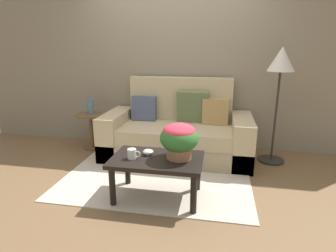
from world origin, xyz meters
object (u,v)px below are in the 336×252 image
Objects in this scene: potted_plant at (179,138)px; coffee_mug at (132,154)px; couch at (178,133)px; coffee_table at (157,164)px; floor_lamp at (280,70)px; snack_bowl at (148,152)px; side_table at (91,125)px; table_vase at (90,107)px.

coffee_mug is at bearing -168.10° from potted_plant.
couch reaches higher than coffee_table.
snack_bowl is (-1.45, -1.17, -0.76)m from floor_lamp.
coffee_table is 1.68× the size of side_table.
coffee_table is 0.16m from snack_bowl.
couch is 3.73× the size of side_table.
floor_lamp is at bearing -0.87° from table_vase.
floor_lamp is (1.34, 1.23, 0.86)m from coffee_table.
potted_plant is at bearing -80.80° from couch.
potted_plant is (1.55, -1.23, 0.28)m from side_table.
coffee_table is at bearing -29.64° from snack_bowl.
floor_lamp is 1.74m from potted_plant.
couch is 1.60m from floor_lamp.
side_table is 2.00m from potted_plant.
couch is 1.25m from potted_plant.
side_table is at bearing -156.49° from table_vase.
snack_bowl is at bearing 43.20° from coffee_mug.
couch is at bearing 88.68° from coffee_table.
coffee_table is at bearing -137.36° from floor_lamp.
coffee_table is 1.83m from side_table.
table_vase is (-1.34, 0.05, 0.33)m from couch.
potted_plant is at bearing 8.62° from coffee_table.
table_vase is (-1.31, 1.27, 0.28)m from coffee_table.
floor_lamp reaches higher than side_table.
snack_bowl is (1.22, -1.21, 0.10)m from side_table.
couch is 1.23m from coffee_table.
potted_plant is (0.19, -1.19, 0.33)m from couch.
snack_bowl reaches higher than coffee_table.
couch is 7.54× the size of table_vase.
potted_plant is at bearing 11.90° from coffee_mug.
floor_lamp reaches higher than potted_plant.
snack_bowl is (0.13, 0.12, -0.02)m from coffee_mug.
potted_plant is (0.22, 0.03, 0.28)m from coffee_table.
side_table reaches higher than coffee_mug.
table_vase is at bearing 179.13° from floor_lamp.
snack_bowl is (-0.11, 0.06, 0.10)m from coffee_table.
table_vase is at bearing 128.75° from coffee_mug.
side_table reaches higher than coffee_table.
coffee_mug is (-1.58, -1.30, -0.74)m from floor_lamp.
coffee_table is 0.28m from coffee_mug.
coffee_mug is at bearing -165.13° from coffee_table.
coffee_table is at bearing -91.32° from couch.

